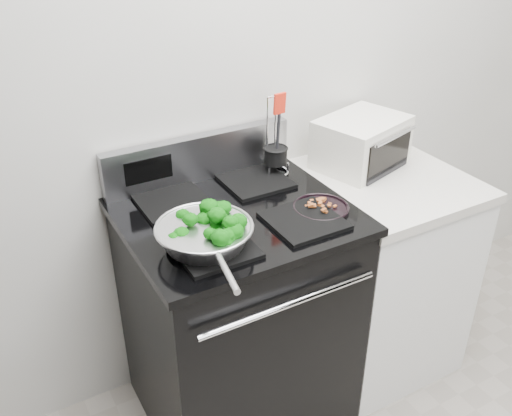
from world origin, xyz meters
TOP-DOWN VIEW (x-y plane):
  - back_wall at (0.00, 1.75)m, footprint 4.00×0.02m
  - gas_range at (-0.30, 1.41)m, footprint 0.79×0.69m
  - counter at (0.39, 1.41)m, footprint 0.62×0.68m
  - skillet at (-0.49, 1.27)m, footprint 0.31×0.49m
  - broccoli_pile at (-0.49, 1.27)m, footprint 0.25×0.25m
  - bacon_plate at (-0.03, 1.28)m, footprint 0.20×0.20m
  - utensil_holder at (-0.02, 1.61)m, footprint 0.11×0.11m
  - toaster_oven at (0.36, 1.55)m, footprint 0.42×0.36m

SIDE VIEW (x-z plane):
  - counter at x=0.39m, z-range 0.00..0.92m
  - gas_range at x=-0.30m, z-range -0.08..1.05m
  - bacon_plate at x=-0.03m, z-range 0.95..0.99m
  - skillet at x=-0.49m, z-range 0.97..1.03m
  - utensil_holder at x=-0.02m, z-range 0.84..1.18m
  - broccoli_pile at x=-0.49m, z-range 0.98..1.06m
  - toaster_oven at x=0.36m, z-range 0.92..1.13m
  - back_wall at x=0.00m, z-range 0.00..2.70m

